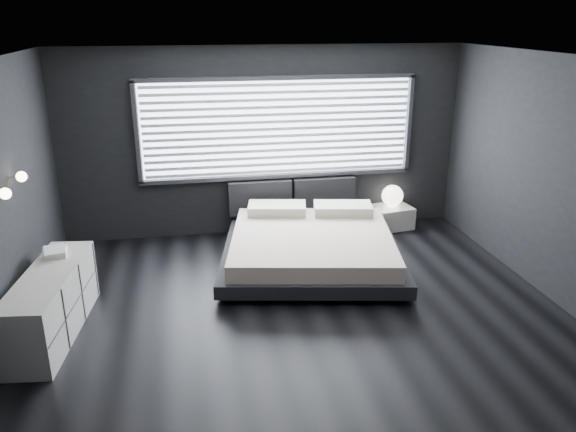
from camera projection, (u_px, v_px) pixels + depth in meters
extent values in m
plane|color=black|center=(302.00, 316.00, 6.31)|extent=(6.00, 6.00, 0.00)
plane|color=white|center=(304.00, 59.00, 5.36)|extent=(6.00, 6.00, 0.00)
cube|color=black|center=(265.00, 142.00, 8.38)|extent=(6.00, 0.04, 2.80)
cube|color=black|center=(400.00, 340.00, 3.29)|extent=(6.00, 0.04, 2.80)
cube|color=black|center=(562.00, 183.00, 6.35)|extent=(0.04, 5.50, 2.80)
cube|color=white|center=(278.00, 128.00, 8.32)|extent=(4.00, 0.02, 1.38)
cube|color=#47474C|center=(137.00, 134.00, 7.94)|extent=(0.06, 0.08, 1.48)
cube|color=#47474C|center=(409.00, 124.00, 8.65)|extent=(0.06, 0.08, 1.48)
cube|color=#47474C|center=(278.00, 78.00, 8.05)|extent=(4.14, 0.08, 0.06)
cube|color=#47474C|center=(279.00, 176.00, 8.54)|extent=(4.14, 0.08, 0.06)
cube|color=silver|center=(279.00, 129.00, 8.27)|extent=(3.94, 0.03, 1.32)
cube|color=black|center=(260.00, 198.00, 8.54)|extent=(0.96, 0.16, 0.52)
cube|color=black|center=(324.00, 194.00, 8.71)|extent=(0.96, 0.16, 0.52)
sphere|color=#FFE5B7|center=(5.00, 194.00, 5.32)|extent=(0.11, 0.11, 0.11)
cylinder|color=silver|center=(14.00, 177.00, 5.86)|extent=(0.10, 0.02, 0.02)
sphere|color=#FFE5B7|center=(21.00, 177.00, 5.87)|extent=(0.11, 0.11, 0.11)
cube|color=black|center=(230.00, 295.00, 6.70)|extent=(0.15, 0.15, 0.09)
cube|color=black|center=(399.00, 295.00, 6.69)|extent=(0.15, 0.15, 0.09)
cube|color=black|center=(242.00, 238.00, 8.40)|extent=(0.15, 0.15, 0.09)
cube|color=black|center=(377.00, 238.00, 8.39)|extent=(0.15, 0.15, 0.09)
cube|color=black|center=(312.00, 255.00, 7.50)|extent=(2.72, 2.63, 0.17)
cube|color=beige|center=(312.00, 242.00, 7.44)|extent=(2.44, 2.44, 0.21)
cube|color=beige|center=(277.00, 209.00, 8.16)|extent=(0.90, 0.59, 0.14)
cube|color=beige|center=(343.00, 209.00, 8.16)|extent=(0.90, 0.59, 0.14)
cube|color=beige|center=(391.00, 217.00, 8.91)|extent=(0.66, 0.58, 0.34)
sphere|color=white|center=(392.00, 196.00, 8.83)|extent=(0.34, 0.34, 0.34)
cube|color=beige|center=(52.00, 304.00, 5.87)|extent=(0.69, 1.78, 0.69)
cube|color=#47474C|center=(76.00, 303.00, 5.89)|extent=(0.21, 1.71, 0.67)
cube|color=white|center=(54.00, 253.00, 6.21)|extent=(0.30, 0.37, 0.04)
cube|color=white|center=(55.00, 250.00, 6.18)|extent=(0.28, 0.34, 0.03)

